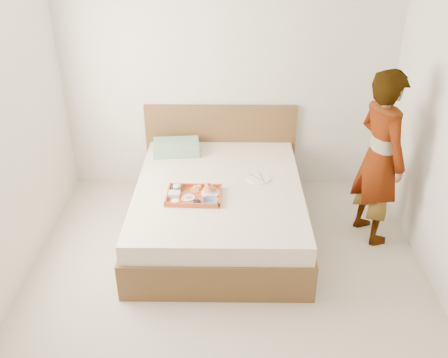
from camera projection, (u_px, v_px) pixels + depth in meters
name	position (u px, v px, depth m)	size (l,w,h in m)	color
ground	(226.00, 302.00, 4.03)	(3.50, 4.00, 0.01)	#BEB5A1
wall_back	(228.00, 73.00, 5.13)	(3.50, 0.01, 2.60)	silver
bed	(219.00, 209.00, 4.77)	(1.65, 2.00, 0.53)	brown
headboard	(221.00, 146.00, 5.51)	(1.65, 0.06, 0.95)	brown
pillow	(176.00, 147.00, 5.22)	(0.48, 0.32, 0.11)	gray
tray	(194.00, 195.00, 4.43)	(0.49, 0.35, 0.04)	#BD3C12
prawn_plate	(210.00, 193.00, 4.48)	(0.17, 0.17, 0.01)	white
navy_bowl_big	(210.00, 201.00, 4.33)	(0.14, 0.14, 0.03)	#142048
sauce_dish	(197.00, 203.00, 4.32)	(0.07, 0.07, 0.03)	black
meat_plate	(188.00, 198.00, 4.41)	(0.12, 0.12, 0.01)	white
bread_plate	(197.00, 189.00, 4.53)	(0.12, 0.12, 0.01)	orange
salad_bowl	(177.00, 188.00, 4.53)	(0.11, 0.11, 0.03)	#142048
plastic_tub	(174.00, 194.00, 4.42)	(0.10, 0.08, 0.04)	silver
cheese_round	(175.00, 202.00, 4.33)	(0.07, 0.07, 0.02)	white
dinner_plate	(259.00, 178.00, 4.74)	(0.22, 0.22, 0.01)	white
person	(380.00, 158.00, 4.47)	(0.60, 0.40, 1.66)	white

